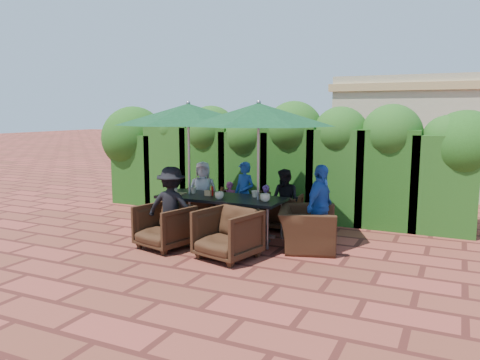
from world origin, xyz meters
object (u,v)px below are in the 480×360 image
at_px(umbrella_right, 259,115).
at_px(chair_near_left, 164,224).
at_px(chair_far_left, 204,204).
at_px(chair_end_right, 307,222).
at_px(chair_far_mid, 237,207).
at_px(chair_near_right, 228,231).
at_px(umbrella_left, 188,114).
at_px(dining_table, 221,201).
at_px(chair_far_right, 281,210).

bearing_deg(umbrella_right, chair_near_left, -141.29).
relative_size(chair_far_left, chair_end_right, 0.75).
height_order(chair_far_mid, chair_near_right, chair_near_right).
xyz_separation_m(chair_far_left, chair_end_right, (2.48, -0.89, 0.06)).
height_order(umbrella_left, chair_end_right, umbrella_left).
xyz_separation_m(umbrella_right, chair_near_left, (-1.27, -1.01, -1.81)).
xyz_separation_m(dining_table, chair_near_left, (-0.54, -1.01, -0.27)).
bearing_deg(umbrella_right, umbrella_left, -179.34).
height_order(umbrella_left, chair_far_right, umbrella_left).
height_order(umbrella_right, chair_near_right, umbrella_right).
bearing_deg(umbrella_left, chair_far_left, 102.71).
height_order(chair_near_left, chair_end_right, chair_end_right).
relative_size(dining_table, umbrella_right, 0.87).
distance_m(dining_table, chair_far_left, 1.23).
bearing_deg(dining_table, chair_far_left, 134.87).
relative_size(umbrella_right, chair_end_right, 2.53).
distance_m(umbrella_right, chair_far_mid, 2.18).
xyz_separation_m(umbrella_left, umbrella_right, (1.38, 0.02, 0.00)).
bearing_deg(dining_table, umbrella_right, 0.54).
height_order(dining_table, chair_far_left, chair_far_left).
height_order(umbrella_right, chair_far_left, umbrella_right).
bearing_deg(chair_near_left, chair_far_right, 71.65).
relative_size(chair_far_left, chair_far_right, 1.04).
bearing_deg(umbrella_right, chair_near_right, -92.90).
distance_m(chair_near_right, chair_end_right, 1.41).
relative_size(dining_table, chair_far_right, 3.04).
distance_m(chair_near_left, chair_near_right, 1.21).
height_order(dining_table, chair_far_right, chair_far_right).
relative_size(chair_far_right, chair_end_right, 0.72).
bearing_deg(chair_end_right, chair_near_right, 120.76).
distance_m(chair_far_mid, chair_near_right, 2.10).
xyz_separation_m(dining_table, chair_near_right, (0.67, -1.07, -0.25)).
distance_m(umbrella_left, chair_end_right, 2.88).
height_order(chair_far_right, chair_end_right, chair_end_right).
distance_m(chair_far_left, chair_far_mid, 0.75).
distance_m(umbrella_left, umbrella_right, 1.38).
relative_size(chair_near_left, chair_near_right, 0.94).
distance_m(umbrella_left, chair_far_left, 2.02).
distance_m(chair_far_mid, chair_near_left, 1.95).
xyz_separation_m(dining_table, chair_far_left, (-0.85, 0.85, -0.28)).
height_order(chair_far_left, chair_far_right, chair_far_left).
bearing_deg(umbrella_left, chair_far_right, 36.08).
height_order(dining_table, chair_near_left, chair_near_left).
height_order(dining_table, chair_far_mid, chair_far_mid).
relative_size(dining_table, chair_near_right, 2.67).
xyz_separation_m(chair_far_mid, chair_far_right, (0.87, 0.14, -0.01)).
xyz_separation_m(umbrella_left, chair_near_right, (1.32, -1.06, -1.78)).
bearing_deg(chair_far_right, chair_near_right, 82.75).
bearing_deg(chair_near_left, chair_far_left, 113.80).
bearing_deg(dining_table, umbrella_left, -179.20).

